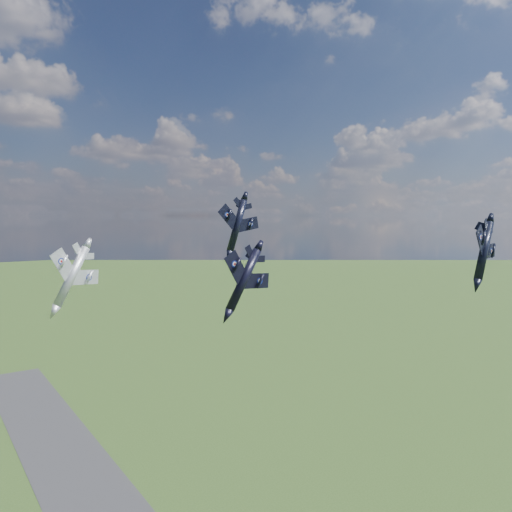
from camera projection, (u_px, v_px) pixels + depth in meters
jet_lead_navy at (244, 280)px, 75.84m from camera, size 11.17×14.84×7.78m
jet_right_navy at (484, 251)px, 72.99m from camera, size 11.66×14.25×6.31m
jet_high_navy at (237, 225)px, 96.35m from camera, size 10.94×14.49×6.05m
jet_left_silver at (72, 276)px, 75.21m from camera, size 13.52×15.94×7.50m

